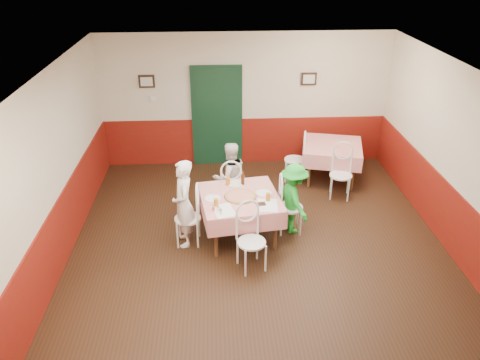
{
  "coord_description": "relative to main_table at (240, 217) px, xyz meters",
  "views": [
    {
      "loc": [
        -0.66,
        -5.92,
        4.41
      ],
      "look_at": [
        -0.28,
        0.56,
        1.05
      ],
      "focal_mm": 35.0,
      "sensor_mm": 36.0,
      "label": 1
    }
  ],
  "objects": [
    {
      "name": "floor",
      "position": [
        0.28,
        -0.56,
        -0.38
      ],
      "size": [
        7.0,
        7.0,
        0.0
      ],
      "primitive_type": "plane",
      "color": "black",
      "rests_on": "ground"
    },
    {
      "name": "ceiling",
      "position": [
        0.28,
        -0.56,
        2.42
      ],
      "size": [
        7.0,
        7.0,
        0.0
      ],
      "primitive_type": "plane",
      "color": "white",
      "rests_on": "back_wall"
    },
    {
      "name": "back_wall",
      "position": [
        0.28,
        2.94,
        1.02
      ],
      "size": [
        6.0,
        0.1,
        2.8
      ],
      "primitive_type": "cube",
      "color": "beige",
      "rests_on": "ground"
    },
    {
      "name": "left_wall",
      "position": [
        -2.72,
        -0.56,
        1.02
      ],
      "size": [
        0.1,
        7.0,
        2.8
      ],
      "primitive_type": "cube",
      "color": "beige",
      "rests_on": "ground"
    },
    {
      "name": "right_wall",
      "position": [
        3.28,
        -0.56,
        1.02
      ],
      "size": [
        0.1,
        7.0,
        2.8
      ],
      "primitive_type": "cube",
      "color": "beige",
      "rests_on": "ground"
    },
    {
      "name": "wainscot_back",
      "position": [
        0.28,
        2.92,
        0.12
      ],
      "size": [
        6.0,
        0.03,
        1.0
      ],
      "primitive_type": "cube",
      "color": "maroon",
      "rests_on": "ground"
    },
    {
      "name": "wainscot_left",
      "position": [
        -2.7,
        -0.56,
        0.12
      ],
      "size": [
        0.03,
        7.0,
        1.0
      ],
      "primitive_type": "cube",
      "color": "maroon",
      "rests_on": "ground"
    },
    {
      "name": "wainscot_right",
      "position": [
        3.27,
        -0.56,
        0.12
      ],
      "size": [
        0.03,
        7.0,
        1.0
      ],
      "primitive_type": "cube",
      "color": "maroon",
      "rests_on": "ground"
    },
    {
      "name": "door",
      "position": [
        -0.32,
        2.89,
        0.68
      ],
      "size": [
        0.96,
        0.06,
        2.1
      ],
      "primitive_type": "cube",
      "color": "black",
      "rests_on": "ground"
    },
    {
      "name": "picture_left",
      "position": [
        -1.72,
        2.89,
        1.48
      ],
      "size": [
        0.32,
        0.03,
        0.26
      ],
      "primitive_type": "cube",
      "color": "black",
      "rests_on": "back_wall"
    },
    {
      "name": "picture_right",
      "position": [
        1.58,
        2.89,
        1.48
      ],
      "size": [
        0.32,
        0.03,
        0.26
      ],
      "primitive_type": "cube",
      "color": "black",
      "rests_on": "back_wall"
    },
    {
      "name": "thermostat",
      "position": [
        -1.62,
        2.89,
        1.12
      ],
      "size": [
        0.1,
        0.03,
        0.1
      ],
      "primitive_type": "cube",
      "color": "white",
      "rests_on": "back_wall"
    },
    {
      "name": "main_table",
      "position": [
        0.0,
        0.0,
        0.0
      ],
      "size": [
        1.38,
        1.38,
        0.77
      ],
      "primitive_type": "cube",
      "rotation": [
        0.0,
        0.0,
        0.14
      ],
      "color": "red",
      "rests_on": "ground"
    },
    {
      "name": "second_table",
      "position": [
        1.97,
        1.98,
        0.0
      ],
      "size": [
        1.35,
        1.35,
        0.77
      ],
      "primitive_type": "cube",
      "rotation": [
        0.0,
        0.0,
        -0.24
      ],
      "color": "red",
      "rests_on": "ground"
    },
    {
      "name": "chair_left",
      "position": [
        -0.84,
        -0.12,
        0.08
      ],
      "size": [
        0.44,
        0.44,
        0.9
      ],
      "primitive_type": null,
      "rotation": [
        0.0,
        0.0,
        -1.61
      ],
      "color": "white",
      "rests_on": "ground"
    },
    {
      "name": "chair_right",
      "position": [
        0.84,
        0.12,
        0.08
      ],
      "size": [
        0.43,
        0.43,
        0.9
      ],
      "primitive_type": null,
      "rotation": [
        0.0,
        0.0,
        1.54
      ],
      "color": "white",
      "rests_on": "ground"
    },
    {
      "name": "chair_far",
      "position": [
        -0.12,
        0.84,
        0.08
      ],
      "size": [
        0.44,
        0.44,
        0.9
      ],
      "primitive_type": null,
      "rotation": [
        0.0,
        0.0,
        3.18
      ],
      "color": "white",
      "rests_on": "ground"
    },
    {
      "name": "chair_near",
      "position": [
        0.12,
        -0.84,
        0.08
      ],
      "size": [
        0.53,
        0.53,
        0.9
      ],
      "primitive_type": null,
      "rotation": [
        0.0,
        0.0,
        0.31
      ],
      "color": "white",
      "rests_on": "ground"
    },
    {
      "name": "chair_second_a",
      "position": [
        1.22,
        1.98,
        0.08
      ],
      "size": [
        0.51,
        0.51,
        0.9
      ],
      "primitive_type": null,
      "rotation": [
        0.0,
        0.0,
        -1.81
      ],
      "color": "white",
      "rests_on": "ground"
    },
    {
      "name": "chair_second_b",
      "position": [
        1.97,
        1.23,
        0.08
      ],
      "size": [
        0.51,
        0.51,
        0.9
      ],
      "primitive_type": null,
      "rotation": [
        0.0,
        0.0,
        -0.24
      ],
      "color": "white",
      "rests_on": "ground"
    },
    {
      "name": "pizza",
      "position": [
        0.0,
        -0.02,
        0.4
      ],
      "size": [
        0.56,
        0.56,
        0.03
      ],
      "primitive_type": "cylinder",
      "rotation": [
        0.0,
        0.0,
        0.14
      ],
      "color": "#B74723",
      "rests_on": "main_table"
    },
    {
      "name": "plate_left",
      "position": [
        -0.43,
        -0.06,
        0.39
      ],
      "size": [
        0.28,
        0.28,
        0.01
      ],
      "primitive_type": "cylinder",
      "rotation": [
        0.0,
        0.0,
        0.14
      ],
      "color": "white",
      "rests_on": "main_table"
    },
    {
      "name": "plate_right",
      "position": [
        0.39,
        0.07,
        0.39
      ],
      "size": [
        0.28,
        0.28,
        0.01
      ],
      "primitive_type": "cylinder",
      "rotation": [
        0.0,
        0.0,
        0.14
      ],
      "color": "white",
      "rests_on": "main_table"
    },
    {
      "name": "plate_far",
      "position": [
        -0.05,
        0.42,
        0.39
      ],
      "size": [
        0.28,
        0.28,
        0.01
      ],
      "primitive_type": "cylinder",
      "rotation": [
        0.0,
        0.0,
        0.14
      ],
      "color": "white",
      "rests_on": "main_table"
    },
    {
      "name": "glass_a",
      "position": [
        -0.38,
        -0.3,
        0.45
      ],
      "size": [
        0.08,
        0.08,
        0.13
      ],
      "primitive_type": "cylinder",
      "rotation": [
        0.0,
        0.0,
        0.14
      ],
      "color": "#BF7219",
      "rests_on": "main_table"
    },
    {
      "name": "glass_b",
      "position": [
        0.43,
        -0.17,
        0.45
      ],
      "size": [
        0.08,
        0.08,
        0.13
      ],
      "primitive_type": "cylinder",
      "rotation": [
        0.0,
        0.0,
        0.14
      ],
      "color": "#BF7219",
      "rests_on": "main_table"
    },
    {
      "name": "glass_c",
      "position": [
        -0.18,
        0.4,
        0.45
      ],
      "size": [
        0.08,
        0.08,
        0.13
      ],
      "primitive_type": "cylinder",
      "rotation": [
        0.0,
        0.0,
        0.14
      ],
      "color": "#BF7219",
      "rests_on": "main_table"
    },
    {
      "name": "beer_bottle",
      "position": [
        0.07,
        0.4,
        0.5
      ],
      "size": [
        0.07,
        0.07,
        0.22
      ],
      "primitive_type": "cylinder",
      "rotation": [
        0.0,
        0.0,
        0.14
      ],
      "color": "#381C0A",
      "rests_on": "main_table"
    },
    {
      "name": "shaker_a",
      "position": [
        -0.35,
        -0.46,
        0.43
      ],
      "size": [
        0.04,
        0.04,
        0.09
      ],
      "primitive_type": "cylinder",
      "rotation": [
        0.0,
        0.0,
        0.14
      ],
      "color": "silver",
      "rests_on": "main_table"
    },
    {
      "name": "shaker_b",
      "position": [
        -0.32,
        -0.53,
        0.43
      ],
      "size": [
        0.04,
        0.04,
        0.09
      ],
      "primitive_type": "cylinder",
      "rotation": [
        0.0,
        0.0,
        0.14
      ],
      "color": "silver",
      "rests_on": "main_table"
    },
    {
      "name": "shaker_c",
      "position": [
        -0.42,
        -0.43,
        0.43
      ],
      "size": [
        0.04,
        0.04,
        0.09
      ],
      "primitive_type": "cylinder",
      "rotation": [
        0.0,
        0.0,
        0.14
      ],
      "color": "#B23319",
      "rests_on": "main_table"
    },
    {
      "name": "menu_left",
      "position": [
        -0.27,
        -0.43,
        0.39
      ],
      "size": [
        0.4,
        0.47,
        0.0
      ],
      "primitive_type": "cube",
      "rotation": [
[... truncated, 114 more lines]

